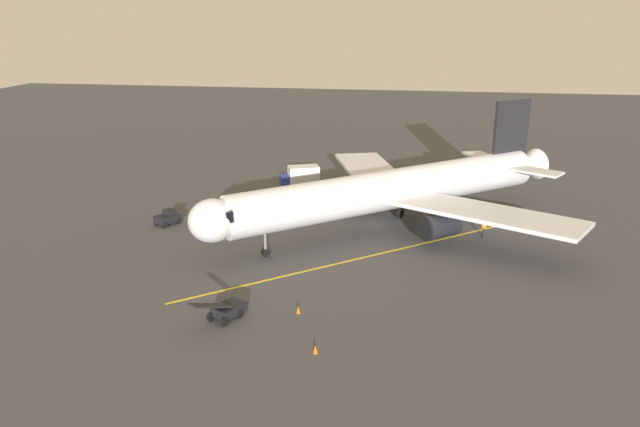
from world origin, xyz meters
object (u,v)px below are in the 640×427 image
at_px(airplane, 394,190).
at_px(ground_crew_marshaller, 247,223).
at_px(safety_cone_nose_right, 315,349).
at_px(baggage_cart_rear_apron, 372,167).
at_px(tug_starboard_side, 168,218).
at_px(belt_loader_portside, 226,309).
at_px(safety_cone_nose_left, 298,310).
at_px(box_truck_near_nose, 300,176).
at_px(ground_crew_loader, 307,202).
at_px(ground_crew_wing_walker, 484,228).

distance_m(airplane, ground_crew_marshaller, 14.45).
height_order(ground_crew_marshaller, safety_cone_nose_right, ground_crew_marshaller).
relative_size(airplane, baggage_cart_rear_apron, 11.46).
height_order(tug_starboard_side, safety_cone_nose_right, tug_starboard_side).
distance_m(belt_loader_portside, safety_cone_nose_left, 5.05).
relative_size(box_truck_near_nose, tug_starboard_side, 1.82).
bearing_deg(ground_crew_loader, baggage_cart_rear_apron, -107.21).
relative_size(ground_crew_loader, baggage_cart_rear_apron, 0.58).
relative_size(ground_crew_loader, belt_loader_portside, 0.37).
height_order(airplane, belt_loader_portside, airplane).
height_order(ground_crew_loader, baggage_cart_rear_apron, ground_crew_loader).
height_order(ground_crew_wing_walker, safety_cone_nose_right, ground_crew_wing_walker).
height_order(ground_crew_marshaller, baggage_cart_rear_apron, ground_crew_marshaller).
distance_m(ground_crew_loader, baggage_cart_rear_apron, 18.40).
relative_size(ground_crew_marshaller, ground_crew_loader, 1.00).
relative_size(tug_starboard_side, baggage_cart_rear_apron, 0.93).
xyz_separation_m(ground_crew_loader, tug_starboard_side, (12.79, 6.95, -0.18)).
relative_size(ground_crew_wing_walker, safety_cone_nose_right, 3.11).
height_order(belt_loader_portside, tug_starboard_side, belt_loader_portside).
xyz_separation_m(airplane, belt_loader_portside, (10.41, 20.51, -3.29)).
distance_m(ground_crew_loader, tug_starboard_side, 14.56).
bearing_deg(belt_loader_portside, airplane, -116.91).
xyz_separation_m(ground_crew_wing_walker, safety_cone_nose_left, (14.19, 17.99, -0.61)).
bearing_deg(airplane, baggage_cart_rear_apron, -79.87).
bearing_deg(safety_cone_nose_right, ground_crew_loader, -78.45).
relative_size(airplane, belt_loader_portside, 7.26).
bearing_deg(tug_starboard_side, belt_loader_portside, 122.82).
height_order(box_truck_near_nose, safety_cone_nose_left, box_truck_near_nose).
height_order(airplane, ground_crew_wing_walker, airplane).
bearing_deg(ground_crew_loader, ground_crew_marshaller, 60.55).
relative_size(ground_crew_wing_walker, baggage_cart_rear_apron, 0.58).
bearing_deg(airplane, box_truck_near_nose, -48.39).
height_order(ground_crew_marshaller, tug_starboard_side, ground_crew_marshaller).
bearing_deg(baggage_cart_rear_apron, ground_crew_marshaller, 68.82).
xyz_separation_m(ground_crew_marshaller, tug_starboard_side, (8.43, -0.77, -0.18)).
bearing_deg(box_truck_near_nose, ground_crew_loader, 105.53).
distance_m(ground_crew_wing_walker, safety_cone_nose_left, 22.92).
bearing_deg(box_truck_near_nose, safety_cone_nose_right, 102.47).
height_order(box_truck_near_nose, belt_loader_portside, box_truck_near_nose).
bearing_deg(safety_cone_nose_left, ground_crew_wing_walker, -128.27).
height_order(ground_crew_marshaller, box_truck_near_nose, box_truck_near_nose).
bearing_deg(belt_loader_portside, baggage_cart_rear_apron, -98.52).
height_order(safety_cone_nose_left, safety_cone_nose_right, same).
distance_m(baggage_cart_rear_apron, safety_cone_nose_left, 41.27).
bearing_deg(box_truck_near_nose, belt_loader_portside, 92.37).
distance_m(tug_starboard_side, safety_cone_nose_left, 23.54).
relative_size(belt_loader_portside, baggage_cart_rear_apron, 1.58).
relative_size(baggage_cart_rear_apron, safety_cone_nose_right, 5.35).
relative_size(belt_loader_portside, tug_starboard_side, 1.69).
bearing_deg(ground_crew_marshaller, safety_cone_nose_right, 115.93).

